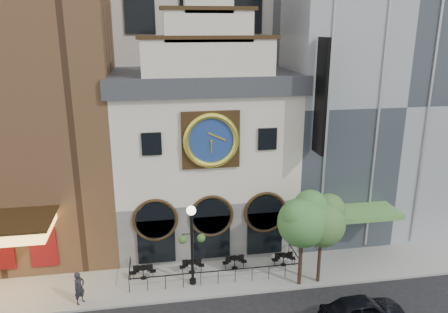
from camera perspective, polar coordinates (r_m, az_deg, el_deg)
name	(u,v)px	position (r m, az deg, el deg)	size (l,w,h in m)	color
ground	(221,298)	(26.85, -0.35, -17.95)	(120.00, 120.00, 0.00)	black
sidewalk	(215,274)	(28.88, -1.19, -15.04)	(44.00, 5.00, 0.15)	gray
clock_building	(203,152)	(31.05, -2.72, 0.64)	(12.60, 8.78, 18.65)	#605E5B
theater_building	(6,67)	(33.24, -26.61, 10.38)	(14.00, 15.60, 25.00)	brown
retail_building	(364,94)	(36.21, 17.80, 7.77)	(14.00, 14.40, 20.00)	gray
cafe_railing	(215,266)	(28.61, -1.19, -14.15)	(10.60, 2.60, 0.90)	black
bistro_0	(143,272)	(28.47, -10.51, -14.58)	(1.58, 0.68, 0.90)	black
bistro_1	(192,266)	(28.69, -4.22, -14.06)	(1.58, 0.68, 0.90)	black
bistro_2	(235,262)	(29.06, 1.40, -13.59)	(1.58, 0.68, 0.90)	black
bistro_3	(284,259)	(29.63, 7.79, -13.11)	(1.58, 0.68, 0.90)	black
car_right	(363,310)	(25.65, 17.66, -18.60)	(1.83, 4.54, 1.55)	black
pedestrian	(79,288)	(26.90, -18.38, -15.98)	(0.71, 0.46, 1.94)	black
lamppost	(192,237)	(26.30, -4.23, -10.39)	(1.64, 0.56, 5.11)	black
tree_left	(322,220)	(26.74, 12.74, -8.11)	(2.89, 2.78, 5.57)	#382619
tree_right	(303,218)	(26.14, 10.31, -7.95)	(3.07, 2.96, 5.91)	#382619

